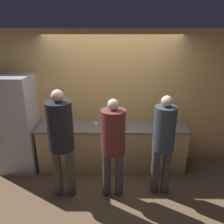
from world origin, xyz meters
TOP-DOWN VIEW (x-y plane):
  - ground_plane at (0.00, 0.00)m, footprint 14.00×14.00m
  - wall_back at (0.00, 0.66)m, footprint 5.20×0.06m
  - counter at (0.00, 0.36)m, footprint 2.78×0.64m
  - refrigerator at (-1.77, 0.32)m, footprint 0.67×0.67m
  - person_left at (-0.76, -0.47)m, footprint 0.38×0.38m
  - person_center at (0.02, -0.47)m, footprint 0.37×0.37m
  - person_right at (0.80, -0.39)m, footprint 0.33×0.33m
  - fruit_bowl at (0.09, 0.26)m, footprint 0.29×0.29m
  - utensil_crock at (-0.09, 0.56)m, footprint 0.13×0.13m
  - bottle_red at (0.87, 0.25)m, footprint 0.08×0.08m
  - bottle_amber at (-0.80, 0.41)m, footprint 0.08×0.08m
  - cup_white at (-0.30, 0.29)m, footprint 0.08×0.08m
  - potted_plant at (0.93, 0.56)m, footprint 0.17×0.17m

SIDE VIEW (x-z plane):
  - ground_plane at x=0.00m, z-range 0.00..0.00m
  - counter at x=0.00m, z-range 0.00..0.88m
  - refrigerator at x=-1.77m, z-range 0.00..1.83m
  - cup_white at x=-0.30m, z-range 0.88..0.96m
  - fruit_bowl at x=0.09m, z-range 0.86..1.00m
  - utensil_crock at x=-0.09m, z-range 0.80..1.10m
  - bottle_amber at x=-0.80m, z-range 0.86..1.04m
  - bottle_red at x=0.87m, z-range 0.86..1.07m
  - person_right at x=0.80m, z-range 0.15..1.83m
  - person_center at x=0.02m, z-range 0.17..1.82m
  - potted_plant at x=0.93m, z-range 0.89..1.16m
  - person_left at x=-0.76m, z-range 0.20..1.98m
  - wall_back at x=0.00m, z-range 0.00..2.60m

